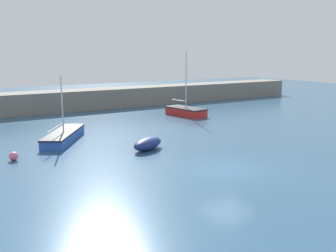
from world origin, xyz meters
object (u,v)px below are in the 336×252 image
object	(u,v)px
rowboat_white_midwater	(148,144)
mooring_buoy_pink	(14,156)
sailboat_tall_mast	(186,111)
sailboat_short_mast	(64,136)

from	to	relation	value
rowboat_white_midwater	mooring_buoy_pink	bearing A→B (deg)	140.89
rowboat_white_midwater	mooring_buoy_pink	distance (m)	8.25
mooring_buoy_pink	sailboat_tall_mast	bearing A→B (deg)	24.31
rowboat_white_midwater	sailboat_short_mast	size ratio (longest dim) A/B	0.49
sailboat_tall_mast	sailboat_short_mast	size ratio (longest dim) A/B	1.08
sailboat_tall_mast	sailboat_short_mast	bearing A→B (deg)	-79.93
rowboat_white_midwater	sailboat_tall_mast	world-z (taller)	sailboat_tall_mast
sailboat_tall_mast	rowboat_white_midwater	bearing A→B (deg)	-53.26
rowboat_white_midwater	sailboat_tall_mast	distance (m)	14.22
sailboat_short_mast	mooring_buoy_pink	world-z (taller)	sailboat_short_mast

